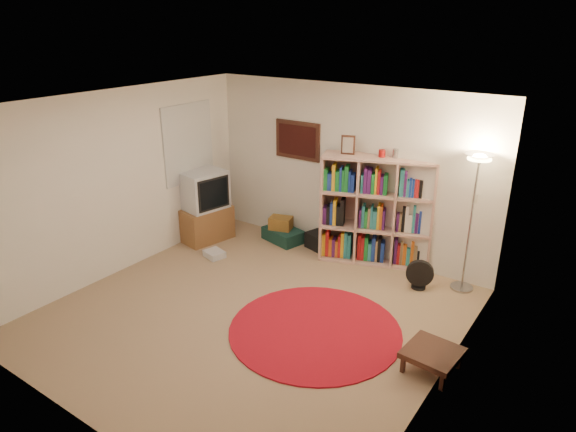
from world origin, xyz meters
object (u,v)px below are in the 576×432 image
object	(u,v)px
tv_stand	(205,207)
side_table	(432,354)
bookshelf	(375,212)
floor_lamp	(477,179)
floor_fan	(420,275)
suitcase	(283,235)

from	to	relation	value
tv_stand	side_table	size ratio (longest dim) A/B	2.01
bookshelf	floor_lamp	distance (m)	1.56
bookshelf	floor_lamp	size ratio (longest dim) A/B	1.03
floor_fan	tv_stand	size ratio (longest dim) A/B	0.36
floor_fan	suitcase	distance (m)	2.38
floor_lamp	side_table	size ratio (longest dim) A/B	3.25
floor_fan	floor_lamp	bearing A→B (deg)	14.16
floor_fan	suitcase	world-z (taller)	floor_fan
suitcase	bookshelf	bearing A→B (deg)	21.45
bookshelf	side_table	xyz separation A→B (m)	(1.62, -1.96, -0.56)
suitcase	side_table	distance (m)	3.57
floor_lamp	floor_fan	distance (m)	1.43
floor_lamp	tv_stand	bearing A→B (deg)	-169.53
bookshelf	floor_lamp	bearing A→B (deg)	-23.99
bookshelf	side_table	size ratio (longest dim) A/B	3.35
bookshelf	floor_lamp	xyz separation A→B (m)	(1.36, -0.10, 0.76)
floor_fan	side_table	size ratio (longest dim) A/B	0.73
floor_fan	tv_stand	bearing A→B (deg)	165.54
tv_stand	suitcase	size ratio (longest dim) A/B	1.60
floor_lamp	side_table	distance (m)	2.29
tv_stand	floor_lamp	bearing A→B (deg)	22.28
tv_stand	side_table	distance (m)	4.32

